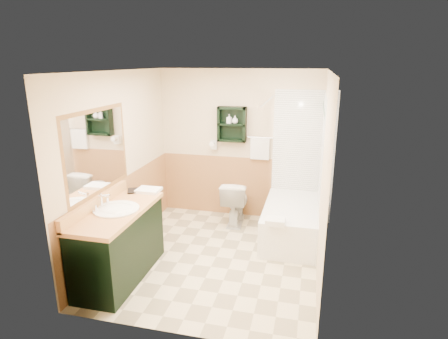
# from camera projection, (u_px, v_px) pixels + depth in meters

# --- Properties ---
(floor) EXTENTS (3.00, 3.00, 0.00)m
(floor) POSITION_uv_depth(u_px,v_px,m) (216.00, 257.00, 4.99)
(floor) COLOR beige
(floor) RESTS_ON ground
(back_wall) EXTENTS (2.60, 0.04, 2.40)m
(back_wall) POSITION_uv_depth(u_px,v_px,m) (239.00, 145.00, 6.07)
(back_wall) COLOR beige
(back_wall) RESTS_ON ground
(left_wall) EXTENTS (0.04, 3.00, 2.40)m
(left_wall) POSITION_uv_depth(u_px,v_px,m) (119.00, 164.00, 4.94)
(left_wall) COLOR beige
(left_wall) RESTS_ON ground
(right_wall) EXTENTS (0.04, 3.00, 2.40)m
(right_wall) POSITION_uv_depth(u_px,v_px,m) (325.00, 178.00, 4.35)
(right_wall) COLOR beige
(right_wall) RESTS_ON ground
(ceiling) EXTENTS (2.60, 3.00, 0.04)m
(ceiling) POSITION_uv_depth(u_px,v_px,m) (215.00, 69.00, 4.31)
(ceiling) COLOR white
(ceiling) RESTS_ON back_wall
(wainscot_left) EXTENTS (2.98, 2.98, 1.00)m
(wainscot_left) POSITION_uv_depth(u_px,v_px,m) (125.00, 213.00, 5.13)
(wainscot_left) COLOR tan
(wainscot_left) RESTS_ON left_wall
(wainscot_back) EXTENTS (2.58, 2.58, 1.00)m
(wainscot_back) POSITION_uv_depth(u_px,v_px,m) (238.00, 186.00, 6.23)
(wainscot_back) COLOR tan
(wainscot_back) RESTS_ON back_wall
(mirror_frame) EXTENTS (1.30, 1.30, 1.00)m
(mirror_frame) POSITION_uv_depth(u_px,v_px,m) (98.00, 152.00, 4.33)
(mirror_frame) COLOR brown
(mirror_frame) RESTS_ON left_wall
(mirror_glass) EXTENTS (1.20, 1.20, 0.90)m
(mirror_glass) POSITION_uv_depth(u_px,v_px,m) (98.00, 152.00, 4.33)
(mirror_glass) COLOR white
(mirror_glass) RESTS_ON left_wall
(tile_right) EXTENTS (1.50, 1.50, 2.10)m
(tile_right) POSITION_uv_depth(u_px,v_px,m) (320.00, 172.00, 5.11)
(tile_right) COLOR white
(tile_right) RESTS_ON right_wall
(tile_back) EXTENTS (0.95, 0.95, 2.10)m
(tile_back) POSITION_uv_depth(u_px,v_px,m) (303.00, 158.00, 5.84)
(tile_back) COLOR white
(tile_back) RESTS_ON back_wall
(tile_accent) EXTENTS (1.50, 1.50, 0.10)m
(tile_accent) POSITION_uv_depth(u_px,v_px,m) (324.00, 110.00, 4.87)
(tile_accent) COLOR #134230
(tile_accent) RESTS_ON right_wall
(wall_shelf) EXTENTS (0.45, 0.15, 0.55)m
(wall_shelf) POSITION_uv_depth(u_px,v_px,m) (232.00, 124.00, 5.88)
(wall_shelf) COLOR black
(wall_shelf) RESTS_ON back_wall
(hair_dryer) EXTENTS (0.10, 0.24, 0.18)m
(hair_dryer) POSITION_uv_depth(u_px,v_px,m) (214.00, 145.00, 6.07)
(hair_dryer) COLOR white
(hair_dryer) RESTS_ON back_wall
(towel_bar) EXTENTS (0.40, 0.06, 0.40)m
(towel_bar) POSITION_uv_depth(u_px,v_px,m) (260.00, 138.00, 5.88)
(towel_bar) COLOR white
(towel_bar) RESTS_ON back_wall
(curtain_rod) EXTENTS (0.03, 1.60, 0.03)m
(curtain_rod) POSITION_uv_depth(u_px,v_px,m) (268.00, 101.00, 5.01)
(curtain_rod) COLOR silver
(curtain_rod) RESTS_ON back_wall
(shower_curtain) EXTENTS (1.05, 1.05, 1.70)m
(shower_curtain) POSITION_uv_depth(u_px,v_px,m) (267.00, 159.00, 5.41)
(shower_curtain) COLOR #BDAB8F
(shower_curtain) RESTS_ON curtain_rod
(vanity) EXTENTS (0.59, 1.36, 0.87)m
(vanity) POSITION_uv_depth(u_px,v_px,m) (119.00, 244.00, 4.42)
(vanity) COLOR black
(vanity) RESTS_ON ground
(bathtub) EXTENTS (0.77, 1.50, 0.51)m
(bathtub) POSITION_uv_depth(u_px,v_px,m) (291.00, 221.00, 5.47)
(bathtub) COLOR white
(bathtub) RESTS_ON ground
(toilet) EXTENTS (0.43, 0.73, 0.70)m
(toilet) POSITION_uv_depth(u_px,v_px,m) (235.00, 202.00, 5.95)
(toilet) COLOR white
(toilet) RESTS_ON ground
(counter_towel) EXTENTS (0.30, 0.24, 0.04)m
(counter_towel) POSITION_uv_depth(u_px,v_px,m) (149.00, 190.00, 4.89)
(counter_towel) COLOR white
(counter_towel) RESTS_ON vanity
(vanity_book) EXTENTS (0.15, 0.08, 0.21)m
(vanity_book) POSITION_uv_depth(u_px,v_px,m) (127.00, 184.00, 4.86)
(vanity_book) COLOR black
(vanity_book) RESTS_ON vanity
(tub_towel) EXTENTS (0.24, 0.20, 0.07)m
(tub_towel) POSITION_uv_depth(u_px,v_px,m) (275.00, 221.00, 4.76)
(tub_towel) COLOR white
(tub_towel) RESTS_ON bathtub
(soap_bottle_a) EXTENTS (0.10, 0.16, 0.07)m
(soap_bottle_a) POSITION_uv_depth(u_px,v_px,m) (229.00, 121.00, 5.88)
(soap_bottle_a) COLOR white
(soap_bottle_a) RESTS_ON wall_shelf
(soap_bottle_b) EXTENTS (0.12, 0.14, 0.10)m
(soap_bottle_b) POSITION_uv_depth(u_px,v_px,m) (235.00, 120.00, 5.85)
(soap_bottle_b) COLOR white
(soap_bottle_b) RESTS_ON wall_shelf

